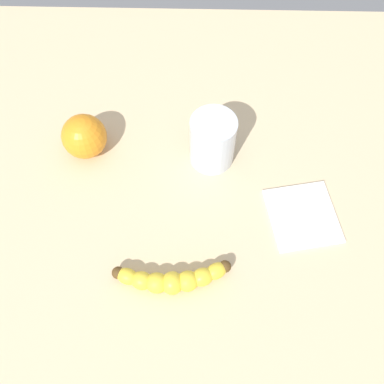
% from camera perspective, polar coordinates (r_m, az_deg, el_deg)
% --- Properties ---
extents(wooden_tabletop, '(1.20, 1.20, 0.03)m').
position_cam_1_polar(wooden_tabletop, '(0.77, -2.82, -6.57)').
color(wooden_tabletop, beige).
rests_on(wooden_tabletop, ground).
extents(banana, '(0.06, 0.19, 0.04)m').
position_cam_1_polar(banana, '(0.71, -2.63, -11.37)').
color(banana, yellow).
rests_on(banana, wooden_tabletop).
extents(smoothie_glass, '(0.08, 0.08, 0.11)m').
position_cam_1_polar(smoothie_glass, '(0.80, 2.72, 6.61)').
color(smoothie_glass, silver).
rests_on(smoothie_glass, wooden_tabletop).
extents(orange_fruit, '(0.08, 0.08, 0.08)m').
position_cam_1_polar(orange_fruit, '(0.84, -13.99, 7.11)').
color(orange_fruit, orange).
rests_on(orange_fruit, wooden_tabletop).
extents(folded_napkin, '(0.14, 0.14, 0.01)m').
position_cam_1_polar(folded_napkin, '(0.80, 14.33, -3.06)').
color(folded_napkin, white).
rests_on(folded_napkin, wooden_tabletop).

